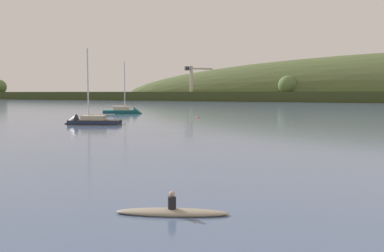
{
  "coord_description": "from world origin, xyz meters",
  "views": [
    {
      "loc": [
        19.41,
        -7.79,
        4.68
      ],
      "look_at": [
        5.32,
        28.31,
        1.61
      ],
      "focal_mm": 39.32,
      "sensor_mm": 36.0,
      "label": 1
    }
  ],
  "objects_px": {
    "mooring_buoy_foreground": "(198,118)",
    "sailboat_outer_reach": "(125,113)",
    "canoe_with_paddler": "(172,212)",
    "sailboat_far_left": "(87,123)",
    "dockside_crane": "(192,84)",
    "mooring_buoy_midchannel": "(83,117)"
  },
  "relations": [
    {
      "from": "canoe_with_paddler",
      "to": "sailboat_far_left",
      "type": "bearing_deg",
      "value": -68.35
    },
    {
      "from": "mooring_buoy_foreground",
      "to": "mooring_buoy_midchannel",
      "type": "distance_m",
      "value": 22.14
    },
    {
      "from": "canoe_with_paddler",
      "to": "mooring_buoy_midchannel",
      "type": "height_order",
      "value": "canoe_with_paddler"
    },
    {
      "from": "sailboat_outer_reach",
      "to": "canoe_with_paddler",
      "type": "height_order",
      "value": "sailboat_outer_reach"
    },
    {
      "from": "dockside_crane",
      "to": "sailboat_far_left",
      "type": "distance_m",
      "value": 174.18
    },
    {
      "from": "sailboat_outer_reach",
      "to": "sailboat_far_left",
      "type": "bearing_deg",
      "value": -98.46
    },
    {
      "from": "canoe_with_paddler",
      "to": "mooring_buoy_foreground",
      "type": "relative_size",
      "value": 6.58
    },
    {
      "from": "dockside_crane",
      "to": "mooring_buoy_midchannel",
      "type": "bearing_deg",
      "value": -114.42
    },
    {
      "from": "canoe_with_paddler",
      "to": "mooring_buoy_midchannel",
      "type": "bearing_deg",
      "value": -68.82
    },
    {
      "from": "dockside_crane",
      "to": "sailboat_outer_reach",
      "type": "bearing_deg",
      "value": -112.65
    },
    {
      "from": "sailboat_outer_reach",
      "to": "mooring_buoy_foreground",
      "type": "distance_m",
      "value": 21.83
    },
    {
      "from": "mooring_buoy_foreground",
      "to": "sailboat_outer_reach",
      "type": "bearing_deg",
      "value": 157.82
    },
    {
      "from": "dockside_crane",
      "to": "mooring_buoy_midchannel",
      "type": "relative_size",
      "value": 26.89
    },
    {
      "from": "dockside_crane",
      "to": "sailboat_far_left",
      "type": "relative_size",
      "value": 1.57
    },
    {
      "from": "mooring_buoy_midchannel",
      "to": "sailboat_outer_reach",
      "type": "bearing_deg",
      "value": 85.15
    },
    {
      "from": "sailboat_far_left",
      "to": "canoe_with_paddler",
      "type": "distance_m",
      "value": 48.53
    },
    {
      "from": "canoe_with_paddler",
      "to": "mooring_buoy_midchannel",
      "type": "xyz_separation_m",
      "value": [
        -42.31,
        52.96,
        -0.09
      ]
    },
    {
      "from": "sailboat_far_left",
      "to": "sailboat_outer_reach",
      "type": "height_order",
      "value": "sailboat_outer_reach"
    },
    {
      "from": "dockside_crane",
      "to": "mooring_buoy_midchannel",
      "type": "xyz_separation_m",
      "value": [
        36.77,
        -151.74,
        -9.74
      ]
    },
    {
      "from": "sailboat_far_left",
      "to": "mooring_buoy_midchannel",
      "type": "distance_m",
      "value": 19.26
    },
    {
      "from": "dockside_crane",
      "to": "sailboat_outer_reach",
      "type": "relative_size",
      "value": 1.51
    },
    {
      "from": "sailboat_far_left",
      "to": "sailboat_outer_reach",
      "type": "xyz_separation_m",
      "value": [
        -10.53,
        29.21,
        0.05
      ]
    }
  ]
}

